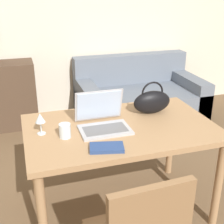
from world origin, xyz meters
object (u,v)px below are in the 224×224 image
(couch, at_px, (138,99))
(drinking_glass, at_px, (65,131))
(handbag, at_px, (152,102))
(laptop, at_px, (102,118))
(wine_glass, at_px, (40,119))

(couch, distance_m, drinking_glass, 2.23)
(drinking_glass, bearing_deg, couch, 54.45)
(handbag, bearing_deg, couch, 71.33)
(laptop, bearing_deg, drinking_glass, -162.40)
(couch, distance_m, laptop, 2.01)
(couch, distance_m, wine_glass, 2.26)
(couch, xyz_separation_m, laptop, (-0.97, -1.67, 0.55))
(drinking_glass, distance_m, wine_glass, 0.19)
(couch, xyz_separation_m, handbag, (-0.52, -1.54, 0.58))
(laptop, distance_m, handbag, 0.47)
(couch, height_order, handbag, handbag)
(laptop, xyz_separation_m, wine_glass, (-0.44, 0.01, 0.05))
(couch, xyz_separation_m, wine_glass, (-1.41, -1.66, 0.60))
(drinking_glass, relative_size, wine_glass, 0.64)
(laptop, bearing_deg, wine_glass, 178.61)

